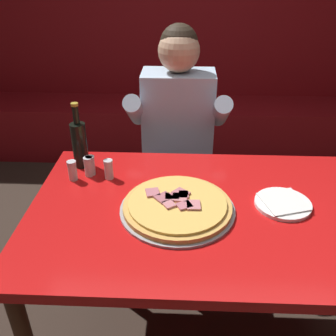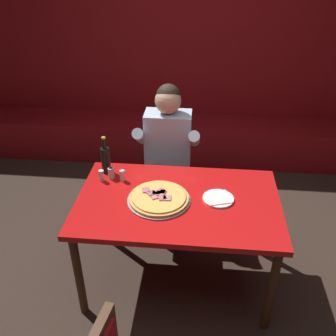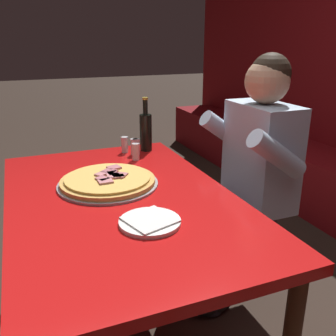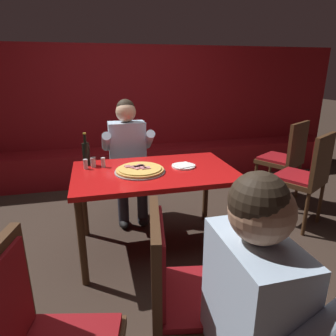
% 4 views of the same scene
% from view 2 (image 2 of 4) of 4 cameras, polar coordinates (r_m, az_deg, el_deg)
% --- Properties ---
extents(ground_plane, '(24.00, 24.00, 0.00)m').
position_cam_2_polar(ground_plane, '(3.02, 1.33, -16.28)').
color(ground_plane, '#33261E').
extents(booth_wall_panel, '(6.80, 0.16, 1.90)m').
position_cam_2_polar(booth_wall_panel, '(4.39, 3.74, 14.58)').
color(booth_wall_panel, maroon).
rests_on(booth_wall_panel, ground_plane).
extents(booth_bench, '(6.46, 0.48, 0.46)m').
position_cam_2_polar(booth_bench, '(4.37, 3.24, 4.28)').
color(booth_bench, maroon).
rests_on(booth_bench, ground_plane).
extents(main_dining_table, '(1.36, 0.86, 0.75)m').
position_cam_2_polar(main_dining_table, '(2.56, 1.52, -6.29)').
color(main_dining_table, '#422816').
rests_on(main_dining_table, ground_plane).
extents(pizza, '(0.42, 0.42, 0.05)m').
position_cam_2_polar(pizza, '(2.50, -1.40, -4.62)').
color(pizza, '#9E9EA3').
rests_on(pizza, main_dining_table).
extents(plate_white_paper, '(0.21, 0.21, 0.02)m').
position_cam_2_polar(plate_white_paper, '(2.54, 7.67, -4.62)').
color(plate_white_paper, white).
rests_on(plate_white_paper, main_dining_table).
extents(beer_bottle, '(0.07, 0.07, 0.29)m').
position_cam_2_polar(beer_bottle, '(2.78, -9.49, 1.33)').
color(beer_bottle, black).
rests_on(beer_bottle, main_dining_table).
extents(shaker_parmesan, '(0.04, 0.04, 0.09)m').
position_cam_2_polar(shaker_parmesan, '(2.73, -10.10, -1.22)').
color(shaker_parmesan, silver).
rests_on(shaker_parmesan, main_dining_table).
extents(shaker_oregano, '(0.04, 0.04, 0.09)m').
position_cam_2_polar(shaker_oregano, '(2.75, -8.55, -0.79)').
color(shaker_oregano, silver).
rests_on(shaker_oregano, main_dining_table).
extents(shaker_black_pepper, '(0.04, 0.04, 0.09)m').
position_cam_2_polar(shaker_black_pepper, '(2.74, -8.73, -0.90)').
color(shaker_black_pepper, silver).
rests_on(shaker_black_pepper, main_dining_table).
extents(shaker_red_pepper_flakes, '(0.04, 0.04, 0.09)m').
position_cam_2_polar(shaker_red_pepper_flakes, '(2.70, -6.99, -1.21)').
color(shaker_red_pepper_flakes, silver).
rests_on(shaker_red_pepper_flakes, main_dining_table).
extents(diner_seated_blue_shirt, '(0.53, 0.53, 1.27)m').
position_cam_2_polar(diner_seated_blue_shirt, '(3.11, -0.15, 2.11)').
color(diner_seated_blue_shirt, black).
rests_on(diner_seated_blue_shirt, ground_plane).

